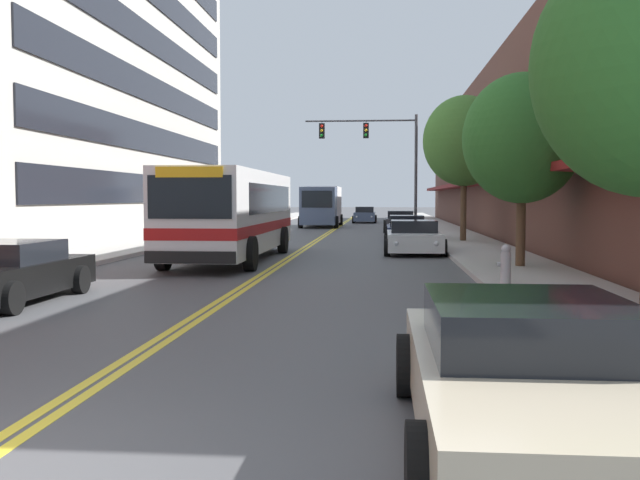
# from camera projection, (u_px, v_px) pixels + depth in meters

# --- Properties ---
(ground_plane) EXTENTS (240.00, 240.00, 0.00)m
(ground_plane) POSITION_uv_depth(u_px,v_px,m) (328.00, 233.00, 41.69)
(ground_plane) COLOR #4C4C4F
(sidewalk_left) EXTENTS (2.94, 106.00, 0.15)m
(sidewalk_left) POSITION_uv_depth(u_px,v_px,m) (211.00, 232.00, 42.30)
(sidewalk_left) COLOR #B2ADA5
(sidewalk_left) RESTS_ON ground_plane
(sidewalk_right) EXTENTS (2.94, 106.00, 0.15)m
(sidewalk_right) POSITION_uv_depth(u_px,v_px,m) (448.00, 233.00, 41.08)
(sidewalk_right) COLOR #B2ADA5
(sidewalk_right) RESTS_ON ground_plane
(centre_line) EXTENTS (0.34, 106.00, 0.01)m
(centre_line) POSITION_uv_depth(u_px,v_px,m) (328.00, 233.00, 41.69)
(centre_line) COLOR yellow
(centre_line) RESTS_ON ground_plane
(office_tower_left) EXTENTS (12.08, 30.82, 22.93)m
(office_tower_left) POSITION_uv_depth(u_px,v_px,m) (41.00, 18.00, 37.21)
(office_tower_left) COLOR #BCB7AD
(office_tower_left) RESTS_ON ground_plane
(storefront_row_right) EXTENTS (9.10, 68.00, 9.23)m
(storefront_row_right) POSITION_uv_depth(u_px,v_px,m) (551.00, 153.00, 40.31)
(storefront_row_right) COLOR brown
(storefront_row_right) RESTS_ON ground_plane
(city_bus) EXTENTS (2.83, 10.83, 2.93)m
(city_bus) POSITION_uv_depth(u_px,v_px,m) (234.00, 210.00, 23.91)
(city_bus) COLOR silver
(city_bus) RESTS_ON ground_plane
(car_silver_parked_left_near) EXTENTS (2.17, 4.47, 1.38)m
(car_silver_parked_left_near) POSITION_uv_depth(u_px,v_px,m) (228.00, 228.00, 34.82)
(car_silver_parked_left_near) COLOR #B7B7BC
(car_silver_parked_left_near) RESTS_ON ground_plane
(car_black_parked_left_far) EXTENTS (2.05, 4.78, 1.21)m
(car_black_parked_left_far) POSITION_uv_depth(u_px,v_px,m) (6.00, 274.00, 14.12)
(car_black_parked_left_far) COLOR black
(car_black_parked_left_far) RESTS_ON ground_plane
(car_champagne_parked_right_foreground) EXTENTS (2.17, 4.83, 1.22)m
(car_champagne_parked_right_foreground) POSITION_uv_depth(u_px,v_px,m) (531.00, 378.00, 5.92)
(car_champagne_parked_right_foreground) COLOR beige
(car_champagne_parked_right_foreground) RESTS_ON ground_plane
(car_navy_parked_right_mid) EXTENTS (2.10, 4.60, 1.24)m
(car_navy_parked_right_mid) POSITION_uv_depth(u_px,v_px,m) (407.00, 229.00, 34.02)
(car_navy_parked_right_mid) COLOR #19234C
(car_navy_parked_right_mid) RESTS_ON ground_plane
(car_dark_grey_parked_right_far) EXTENTS (2.05, 4.49, 1.29)m
(car_dark_grey_parked_right_far) POSITION_uv_depth(u_px,v_px,m) (400.00, 222.00, 43.58)
(car_dark_grey_parked_right_far) COLOR #38383D
(car_dark_grey_parked_right_far) RESTS_ON ground_plane
(car_white_parked_right_end) EXTENTS (2.21, 4.42, 1.24)m
(car_white_parked_right_end) POSITION_uv_depth(u_px,v_px,m) (414.00, 238.00, 26.58)
(car_white_parked_right_end) COLOR white
(car_white_parked_right_end) RESTS_ON ground_plane
(car_slate_blue_moving_lead) EXTENTS (2.01, 4.74, 1.34)m
(car_slate_blue_moving_lead) POSITION_uv_depth(u_px,v_px,m) (365.00, 215.00, 59.98)
(car_slate_blue_moving_lead) COLOR #475675
(car_slate_blue_moving_lead) RESTS_ON ground_plane
(box_truck) EXTENTS (2.75, 7.41, 2.89)m
(box_truck) POSITION_uv_depth(u_px,v_px,m) (322.00, 205.00, 51.40)
(box_truck) COLOR #475675
(box_truck) RESTS_ON ground_plane
(traffic_signal_mast) EXTENTS (6.84, 0.38, 7.13)m
(traffic_signal_mast) POSITION_uv_depth(u_px,v_px,m) (379.00, 148.00, 43.35)
(traffic_signal_mast) COLOR #47474C
(traffic_signal_mast) RESTS_ON ground_plane
(street_tree_right_mid) EXTENTS (3.34, 3.34, 5.45)m
(street_tree_right_mid) POSITION_uv_depth(u_px,v_px,m) (522.00, 139.00, 20.07)
(street_tree_right_mid) COLOR brown
(street_tree_right_mid) RESTS_ON sidewalk_right
(street_tree_right_far) EXTENTS (3.72, 3.72, 6.56)m
(street_tree_right_far) POSITION_uv_depth(u_px,v_px,m) (464.00, 141.00, 32.19)
(street_tree_right_far) COLOR brown
(street_tree_right_far) RESTS_ON sidewalk_right
(fire_hydrant) EXTENTS (0.31, 0.23, 0.90)m
(fire_hydrant) POSITION_uv_depth(u_px,v_px,m) (506.00, 264.00, 15.91)
(fire_hydrant) COLOR #B7B7BC
(fire_hydrant) RESTS_ON sidewalk_right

